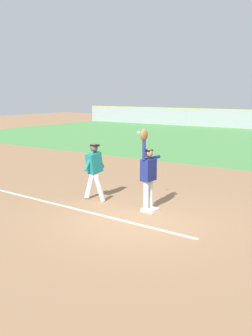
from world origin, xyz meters
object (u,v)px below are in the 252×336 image
at_px(fielder, 148,171).
at_px(first_base, 150,210).
at_px(parked_car_red, 223,118).
at_px(baseball, 139,132).
at_px(runner, 94,168).

bearing_deg(fielder, first_base, -174.12).
bearing_deg(parked_car_red, baseball, -70.74).
relative_size(first_base, parked_car_red, 0.08).
relative_size(fielder, parked_car_red, 0.51).
relative_size(fielder, runner, 1.33).
bearing_deg(parked_car_red, fielder, -70.10).
bearing_deg(first_base, parked_car_red, 107.22).
xyz_separation_m(first_base, runner, (-1.97, 0.01, 0.96)).
xyz_separation_m(first_base, baseball, (-0.49, 0.16, 2.09)).
bearing_deg(baseball, fielder, -21.72).
height_order(first_base, runner, runner).
bearing_deg(baseball, first_base, -18.15).
relative_size(baseball, parked_car_red, 0.02).
bearing_deg(runner, first_base, 4.74).
xyz_separation_m(fielder, parked_car_red, (-9.19, 29.90, -0.45)).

